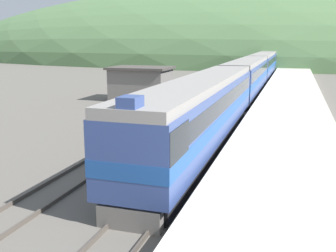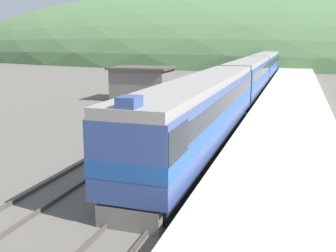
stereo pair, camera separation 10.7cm
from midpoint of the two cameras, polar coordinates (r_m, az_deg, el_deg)
name	(u,v)px [view 2 (the right image)]	position (r m, az deg, el deg)	size (l,w,h in m)	color
track_main	(263,79)	(63.48, 13.72, 6.61)	(1.52, 180.00, 0.16)	#4C443D
track_siding	(236,78)	(63.95, 9.88, 6.81)	(1.52, 180.00, 0.16)	#4C443D
platform	(293,95)	(43.38, 17.73, 4.34)	(5.81, 140.00, 0.93)	#BCB5A5
distant_hills	(281,60)	(129.33, 16.14, 9.21)	(232.93, 104.82, 45.59)	#517547
station_shed	(142,83)	(40.43, -3.67, 6.19)	(6.15, 4.52, 3.43)	slate
express_train_lead_car	(202,111)	(22.15, 5.13, 2.22)	(2.88, 21.59, 4.38)	black
carriage_second	(249,77)	(43.77, 11.74, 7.02)	(2.87, 20.30, 4.02)	black
carriage_third	(265,65)	(64.81, 13.93, 8.58)	(2.87, 20.30, 4.02)	black
carriage_fourth	(273,59)	(85.91, 15.05, 9.37)	(2.87, 20.30, 4.02)	black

